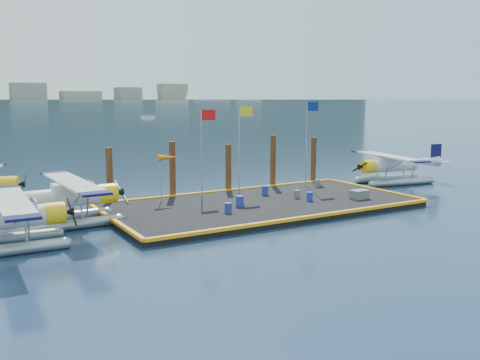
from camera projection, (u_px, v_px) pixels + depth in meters
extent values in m
plane|color=#172F47|center=(262.00, 208.00, 35.30)|extent=(4000.00, 4000.00, 0.00)
cube|color=black|center=(262.00, 205.00, 35.27)|extent=(20.00, 10.00, 0.40)
cone|color=black|center=(82.00, 98.00, 1445.74)|extent=(1100.00, 1100.00, 360.00)
cone|color=slate|center=(132.00, 97.00, 2284.60)|extent=(1300.00, 1300.00, 560.00)
cone|color=slate|center=(205.00, 97.00, 2349.17)|extent=(1000.00, 1000.00, 420.00)
cylinder|color=#92989F|center=(0.00, 251.00, 24.62)|extent=(5.95, 0.78, 0.57)
cylinder|color=silver|center=(0.00, 219.00, 25.42)|extent=(4.48, 1.21, 1.05)
cube|color=silver|center=(13.00, 210.00, 25.64)|extent=(2.14, 1.13, 0.86)
cube|color=black|center=(19.00, 206.00, 25.75)|extent=(1.37, 1.05, 0.53)
cylinder|color=yellow|center=(55.00, 213.00, 26.59)|extent=(1.00, 1.14, 1.11)
cube|color=black|center=(72.00, 212.00, 26.97)|extent=(0.13, 2.13, 1.07)
cube|color=silver|center=(12.00, 201.00, 25.57)|extent=(1.74, 8.66, 0.11)
cube|color=#0B0B37|center=(4.00, 188.00, 29.14)|extent=(1.46, 0.91, 0.12)
cube|color=#0B0B37|center=(23.00, 218.00, 21.99)|extent=(1.46, 0.91, 0.12)
cylinder|color=#92989F|center=(55.00, 218.00, 31.19)|extent=(6.24, 0.80, 0.60)
cylinder|color=#92989F|center=(65.00, 226.00, 29.34)|extent=(6.24, 0.80, 0.60)
cylinder|color=silver|center=(62.00, 198.00, 30.16)|extent=(4.70, 1.25, 1.10)
cube|color=silver|center=(73.00, 191.00, 30.42)|extent=(2.24, 1.18, 0.90)
cube|color=black|center=(78.00, 187.00, 30.55)|extent=(1.44, 1.10, 0.55)
cylinder|color=yellow|center=(107.00, 193.00, 31.54)|extent=(1.04, 1.20, 1.17)
cube|color=black|center=(121.00, 192.00, 31.98)|extent=(0.13, 2.24, 1.13)
cube|color=silver|center=(72.00, 182.00, 30.34)|extent=(1.80, 9.08, 0.12)
cube|color=#0B0B37|center=(54.00, 173.00, 33.95)|extent=(1.53, 0.95, 0.13)
cube|color=#0B0B37|center=(95.00, 194.00, 26.73)|extent=(1.53, 0.95, 0.13)
cylinder|color=yellow|center=(10.00, 185.00, 34.98)|extent=(1.29, 1.39, 1.13)
cube|color=black|center=(23.00, 184.00, 35.13)|extent=(0.78, 2.06, 1.09)
cylinder|color=#92989F|center=(402.00, 182.00, 44.24)|extent=(5.90, 1.60, 0.57)
cylinder|color=#92989F|center=(387.00, 178.00, 46.17)|extent=(5.90, 1.60, 0.57)
cylinder|color=silver|center=(393.00, 165.00, 44.94)|extent=(4.53, 1.81, 1.05)
cube|color=silver|center=(388.00, 162.00, 44.69)|extent=(2.24, 1.40, 0.86)
cube|color=black|center=(385.00, 160.00, 44.57)|extent=(1.49, 1.22, 0.52)
cylinder|color=yellow|center=(368.00, 167.00, 44.10)|extent=(1.13, 1.25, 1.10)
cube|color=black|center=(360.00, 167.00, 43.82)|extent=(0.43, 2.09, 1.07)
cube|color=silver|center=(388.00, 156.00, 44.62)|extent=(2.91, 8.67, 0.11)
cube|color=#0B0B37|center=(420.00, 162.00, 40.83)|extent=(1.55, 1.09, 0.12)
cube|color=#0B0B37|center=(361.00, 151.00, 48.41)|extent=(1.55, 1.09, 0.12)
cube|color=#0B0B37|center=(436.00, 153.00, 46.30)|extent=(1.05, 0.30, 1.62)
cube|color=silver|center=(435.00, 160.00, 46.36)|extent=(1.41, 3.33, 0.10)
cylinder|color=#1B2E99|center=(240.00, 201.00, 33.90)|extent=(0.49, 0.49, 0.69)
cylinder|color=#1B2E99|center=(310.00, 196.00, 35.80)|extent=(0.41, 0.41, 0.58)
cylinder|color=#59595E|center=(297.00, 194.00, 36.73)|extent=(0.39, 0.39, 0.55)
cylinder|color=#1B2E99|center=(228.00, 208.00, 32.11)|extent=(0.43, 0.43, 0.60)
cylinder|color=#59595E|center=(317.00, 183.00, 41.16)|extent=(0.40, 0.40, 0.56)
cylinder|color=#1B2E99|center=(265.00, 190.00, 37.83)|extent=(0.47, 0.47, 0.66)
cube|color=#59595E|center=(359.00, 194.00, 36.45)|extent=(1.19, 0.80, 0.60)
cylinder|color=gray|center=(202.00, 154.00, 36.76)|extent=(0.08, 0.08, 6.00)
cube|color=red|center=(208.00, 115.00, 36.62)|extent=(1.10, 0.03, 0.70)
cylinder|color=gray|center=(239.00, 150.00, 38.24)|extent=(0.08, 0.08, 6.20)
cube|color=yellow|center=(246.00, 111.00, 38.08)|extent=(1.10, 0.03, 0.70)
cylinder|color=gray|center=(306.00, 144.00, 41.21)|extent=(0.08, 0.08, 6.50)
cube|color=navy|center=(313.00, 106.00, 41.03)|extent=(1.10, 0.03, 0.70)
cylinder|color=gray|center=(161.00, 179.00, 35.49)|extent=(0.07, 0.07, 3.00)
cone|color=#D16B0B|center=(168.00, 157.00, 35.53)|extent=(1.40, 0.44, 0.44)
cylinder|color=#452913|center=(110.00, 178.00, 35.34)|extent=(0.44, 0.44, 4.00)
cylinder|color=#452913|center=(173.00, 171.00, 37.58)|extent=(0.44, 0.44, 4.20)
cylinder|color=#452913|center=(228.00, 170.00, 39.85)|extent=(0.44, 0.44, 3.80)
cylinder|color=#452913|center=(273.00, 163.00, 41.81)|extent=(0.44, 0.44, 4.30)
cylinder|color=#452913|center=(313.00, 162.00, 43.83)|extent=(0.44, 0.44, 4.00)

